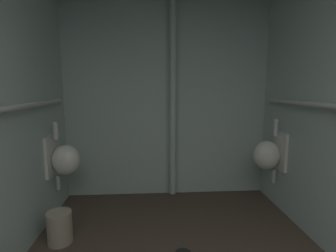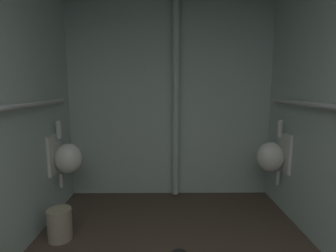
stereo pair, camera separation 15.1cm
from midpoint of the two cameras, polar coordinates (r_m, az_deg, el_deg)
name	(u,v)px [view 1 (the left image)]	position (r m, az deg, el deg)	size (l,w,h in m)	color
wall_back	(167,98)	(3.39, -1.58, 6.03)	(2.71, 0.06, 2.55)	#AFC3BB
urinal_left_mid	(64,159)	(3.08, -23.15, -6.70)	(0.32, 0.30, 0.76)	silver
urinal_right_mid	(268,154)	(3.22, 19.91, -5.86)	(0.32, 0.30, 0.76)	silver
standpipe_back_wall	(173,99)	(3.28, -0.23, 5.95)	(0.08, 0.08, 2.50)	#AFC3BB
waste_bin	(60,227)	(2.77, -24.17, -19.63)	(0.22, 0.22, 0.30)	#9E937A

